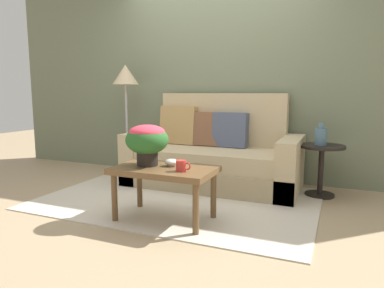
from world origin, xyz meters
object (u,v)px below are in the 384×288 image
(couch, at_px, (213,157))
(side_table, at_px, (321,161))
(potted_plant, at_px, (147,140))
(coffee_table, at_px, (164,175))
(table_vase, at_px, (321,136))
(floor_lamp, at_px, (126,84))
(coffee_mug, at_px, (181,166))
(snack_bowl, at_px, (171,162))

(couch, relative_size, side_table, 3.62)
(potted_plant, bearing_deg, side_table, 43.01)
(couch, height_order, side_table, couch)
(coffee_table, distance_m, table_vase, 1.76)
(floor_lamp, bearing_deg, coffee_mug, -44.56)
(potted_plant, bearing_deg, couch, 83.12)
(couch, height_order, table_vase, couch)
(side_table, xyz_separation_m, table_vase, (-0.02, -0.00, 0.27))
(couch, bearing_deg, coffee_table, -89.29)
(coffee_mug, height_order, table_vase, table_vase)
(coffee_table, xyz_separation_m, potted_plant, (-0.17, 0.01, 0.29))
(coffee_mug, distance_m, table_vase, 1.68)
(floor_lamp, distance_m, table_vase, 2.54)
(snack_bowl, distance_m, table_vase, 1.67)
(potted_plant, bearing_deg, table_vase, 43.29)
(side_table, xyz_separation_m, snack_bowl, (-1.16, -1.21, 0.12))
(table_vase, bearing_deg, floor_lamp, 177.45)
(coffee_table, bearing_deg, potted_plant, 176.12)
(snack_bowl, bearing_deg, potted_plant, -163.26)
(side_table, relative_size, table_vase, 2.35)
(couch, xyz_separation_m, coffee_table, (0.02, -1.29, 0.07))
(couch, height_order, floor_lamp, floor_lamp)
(couch, xyz_separation_m, side_table, (1.21, -0.00, 0.05))
(floor_lamp, xyz_separation_m, potted_plant, (1.12, -1.38, -0.51))
(potted_plant, bearing_deg, floor_lamp, 129.12)
(snack_bowl, xyz_separation_m, table_vase, (1.15, 1.21, 0.15))
(floor_lamp, xyz_separation_m, coffee_mug, (1.49, -1.47, -0.70))
(coffee_table, bearing_deg, floor_lamp, 132.89)
(snack_bowl, bearing_deg, side_table, 46.19)
(coffee_mug, bearing_deg, floor_lamp, 135.44)
(side_table, xyz_separation_m, floor_lamp, (-2.49, 0.11, 0.82))
(coffee_mug, distance_m, snack_bowl, 0.22)
(floor_lamp, distance_m, potted_plant, 1.85)
(coffee_table, distance_m, side_table, 1.75)
(floor_lamp, xyz_separation_m, snack_bowl, (1.32, -1.32, -0.71))
(snack_bowl, bearing_deg, coffee_table, -113.58)
(side_table, bearing_deg, coffee_mug, -126.32)
(couch, bearing_deg, coffee_mug, -81.16)
(potted_plant, xyz_separation_m, table_vase, (1.35, 1.27, -0.05))
(couch, bearing_deg, floor_lamp, 175.37)
(couch, relative_size, coffee_mug, 15.78)
(side_table, bearing_deg, floor_lamp, 177.55)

